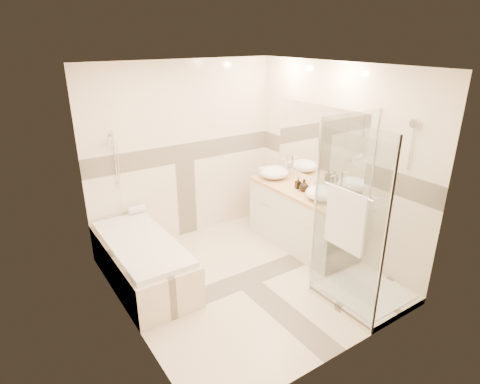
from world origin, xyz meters
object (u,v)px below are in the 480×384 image
vanity (299,218)px  bathtub (143,259)px  vessel_sink_near (274,172)px  vessel_sink_far (322,193)px  amenity_bottle_a (298,183)px  amenity_bottle_b (304,185)px  shower_enclosure (357,259)px

vanity → bathtub: bearing=170.8°
vessel_sink_near → vessel_sink_far: size_ratio=1.03×
vessel_sink_near → amenity_bottle_a: bearing=-90.0°
bathtub → amenity_bottle_b: 2.26m
bathtub → amenity_bottle_a: (2.13, -0.30, 0.62)m
vessel_sink_near → amenity_bottle_b: 0.63m
vessel_sink_near → vessel_sink_far: bearing=-90.0°
bathtub → amenity_bottle_b: size_ratio=10.29×
shower_enclosure → vessel_sink_far: (0.27, 0.87, 0.43)m
amenity_bottle_b → vessel_sink_near: bearing=90.0°
shower_enclosure → amenity_bottle_b: shower_enclosure is taller
bathtub → vessel_sink_far: 2.35m
vessel_sink_near → amenity_bottle_a: vessel_sink_near is taller
shower_enclosure → vessel_sink_near: (0.27, 1.83, 0.43)m
vessel_sink_far → amenity_bottle_b: size_ratio=2.53×
vanity → vessel_sink_far: bearing=-92.8°
amenity_bottle_a → amenity_bottle_b: bearing=-90.0°
shower_enclosure → vessel_sink_far: size_ratio=4.88×
vessel_sink_far → amenity_bottle_a: size_ratio=2.76×
amenity_bottle_a → amenity_bottle_b: size_ratio=0.92×
vanity → amenity_bottle_a: bearing=113.3°
vessel_sink_near → amenity_bottle_b: (0.00, -0.63, -0.00)m
bathtub → vanity: (2.15, -0.35, 0.12)m
shower_enclosure → amenity_bottle_b: 1.30m
bathtub → vessel_sink_near: bearing=5.8°
vessel_sink_near → vessel_sink_far: 0.97m
bathtub → amenity_bottle_a: 2.24m
shower_enclosure → vessel_sink_far: bearing=72.5°
shower_enclosure → vanity: bearing=77.0°
vessel_sink_near → amenity_bottle_a: 0.52m
shower_enclosure → amenity_bottle_a: (0.27, 1.32, 0.42)m
vanity → vessel_sink_near: vessel_sink_near is taller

